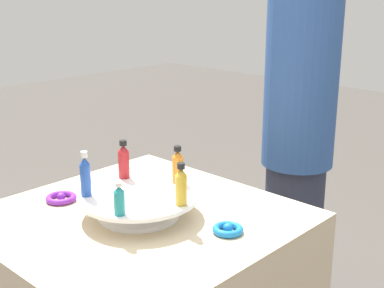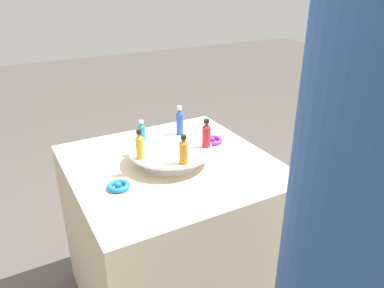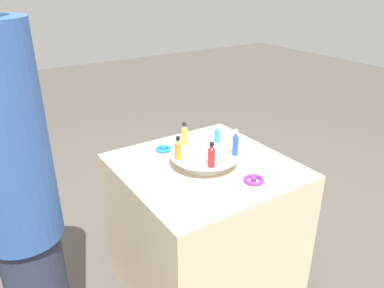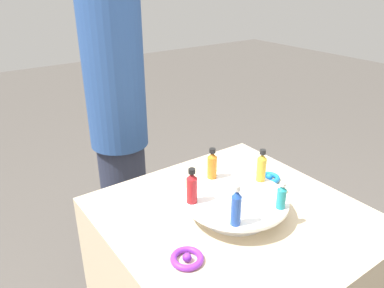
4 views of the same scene
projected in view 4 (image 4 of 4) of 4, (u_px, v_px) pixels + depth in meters
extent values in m
cylinder|color=white|center=(235.00, 213.00, 1.25)|extent=(0.24, 0.24, 0.01)
cylinder|color=white|center=(235.00, 206.00, 1.23)|extent=(0.12, 0.12, 0.05)
cylinder|color=white|center=(235.00, 198.00, 1.22)|extent=(0.35, 0.35, 0.01)
cylinder|color=orange|center=(212.00, 167.00, 1.32)|extent=(0.03, 0.03, 0.08)
cone|color=orange|center=(212.00, 155.00, 1.30)|extent=(0.03, 0.03, 0.02)
cylinder|color=black|center=(212.00, 151.00, 1.29)|extent=(0.02, 0.02, 0.01)
cylinder|color=#B21E23|center=(192.00, 190.00, 1.18)|extent=(0.03, 0.03, 0.09)
cone|color=#B21E23|center=(192.00, 176.00, 1.15)|extent=(0.03, 0.03, 0.02)
cylinder|color=black|center=(192.00, 171.00, 1.15)|extent=(0.02, 0.02, 0.02)
cylinder|color=#234CAD|center=(236.00, 211.00, 1.07)|extent=(0.03, 0.03, 0.09)
cone|color=#234CAD|center=(237.00, 194.00, 1.04)|extent=(0.03, 0.03, 0.02)
cylinder|color=silver|center=(237.00, 188.00, 1.04)|extent=(0.02, 0.02, 0.02)
cylinder|color=teal|center=(281.00, 199.00, 1.15)|extent=(0.03, 0.03, 0.06)
cone|color=teal|center=(282.00, 188.00, 1.13)|extent=(0.03, 0.03, 0.01)
cylinder|color=silver|center=(283.00, 184.00, 1.13)|extent=(0.02, 0.02, 0.01)
cylinder|color=gold|center=(261.00, 170.00, 1.30)|extent=(0.03, 0.03, 0.08)
cone|color=gold|center=(262.00, 156.00, 1.28)|extent=(0.03, 0.03, 0.02)
cylinder|color=black|center=(263.00, 152.00, 1.27)|extent=(0.02, 0.02, 0.02)
torus|color=blue|center=(269.00, 178.00, 1.45)|extent=(0.08, 0.08, 0.02)
sphere|color=blue|center=(269.00, 177.00, 1.45)|extent=(0.03, 0.03, 0.03)
torus|color=purple|center=(187.00, 258.00, 1.04)|extent=(0.09, 0.09, 0.02)
sphere|color=purple|center=(187.00, 257.00, 1.04)|extent=(0.03, 0.03, 0.03)
cylinder|color=#282D42|center=(125.00, 202.00, 2.04)|extent=(0.24, 0.24, 0.70)
cylinder|color=#2D5193|center=(113.00, 64.00, 1.73)|extent=(0.28, 0.28, 0.80)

